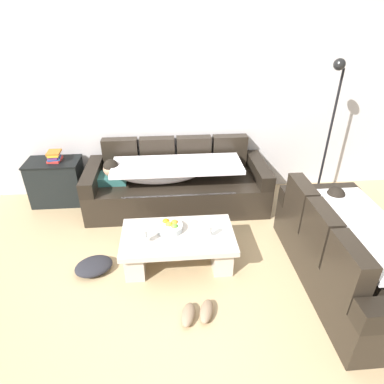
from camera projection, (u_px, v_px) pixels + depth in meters
name	position (u px, v px, depth m)	size (l,w,h in m)	color
ground_plane	(199.00, 288.00, 3.31)	(14.00, 14.00, 0.00)	tan
back_wall	(184.00, 100.00, 4.49)	(9.00, 0.10, 2.70)	beige
couch_along_wall	(174.00, 184.00, 4.54)	(2.44, 0.92, 0.88)	black
couch_near_window	(349.00, 254.00, 3.27)	(0.92, 1.91, 0.88)	black
coffee_table	(178.00, 245.00, 3.53)	(1.20, 0.68, 0.38)	#BBB1A5
fruit_bowl	(170.00, 227.00, 3.51)	(0.28, 0.28, 0.10)	silver
wine_glass_near_left	(144.00, 234.00, 3.28)	(0.07, 0.07, 0.17)	silver
wine_glass_near_right	(209.00, 229.00, 3.35)	(0.07, 0.07, 0.17)	silver
open_magazine	(213.00, 233.00, 3.48)	(0.28, 0.21, 0.01)	white
side_cabinet	(57.00, 182.00, 4.62)	(0.72, 0.44, 0.64)	black
book_stack_on_cabinet	(54.00, 156.00, 4.43)	(0.19, 0.23, 0.14)	red
floor_lamp	(329.00, 125.00, 4.29)	(0.33, 0.31, 1.95)	black
pair_of_shoes	(197.00, 313.00, 2.99)	(0.36, 0.32, 0.09)	#8C7259
crumpled_garment	(94.00, 266.00, 3.50)	(0.40, 0.32, 0.12)	#232328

